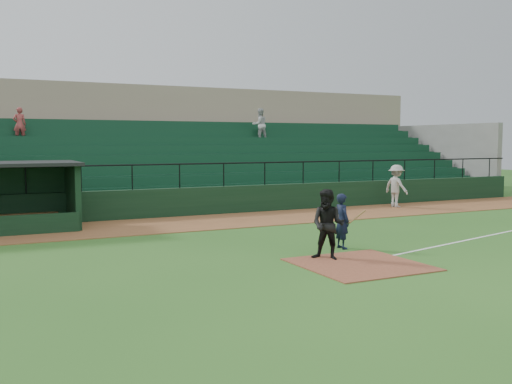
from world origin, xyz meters
name	(u,v)px	position (x,y,z in m)	size (l,w,h in m)	color
ground	(338,258)	(0.00, 0.00, 0.00)	(90.00, 90.00, 0.00)	#2C5D1E
warning_track	(222,221)	(0.00, 8.00, 0.01)	(40.00, 4.00, 0.03)	brown
home_plate_dirt	(360,264)	(0.00, -1.00, 0.01)	(3.00, 3.00, 0.03)	brown
foul_line	(509,231)	(8.00, 1.20, 0.01)	(18.00, 0.09, 0.01)	white
stadium_structure	(159,158)	(0.00, 16.46, 2.30)	(38.00, 13.08, 6.40)	black
batter_at_plate	(342,221)	(0.90, 1.11, 0.81)	(0.99, 0.67, 1.63)	black
umpire	(328,225)	(-0.38, -0.09, 0.94)	(0.92, 0.71, 1.88)	black
runner	(396,186)	(9.26, 8.74, 1.03)	(1.30, 0.75, 2.01)	#ABA6A0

